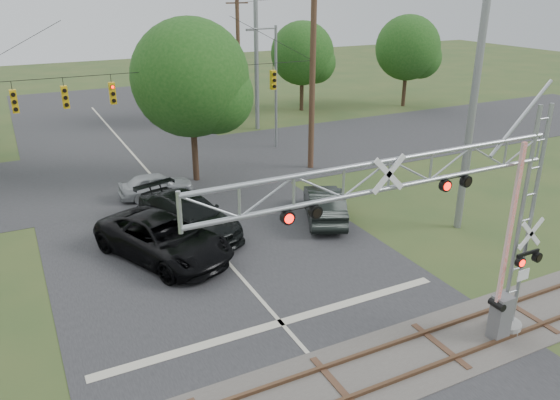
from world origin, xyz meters
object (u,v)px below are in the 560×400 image
crossing_gantry (447,220)px  sedan_silver (156,185)px  pickup_black (164,238)px  traffic_signal_span (173,88)px  car_dark (188,215)px  streetlight (274,81)px

crossing_gantry → sedan_silver: size_ratio=2.89×
crossing_gantry → pickup_black: (-5.47, 10.46, -3.87)m
pickup_black → sedan_silver: bearing=54.2°
crossing_gantry → traffic_signal_span: size_ratio=0.60×
car_dark → sedan_silver: 5.37m
pickup_black → streetlight: streetlight is taller
traffic_signal_span → streetlight: traffic_signal_span is taller
car_dark → sedan_silver: size_ratio=1.56×
pickup_black → car_dark: 2.55m
traffic_signal_span → pickup_black: size_ratio=2.94×
car_dark → pickup_black: bearing=-148.0°
crossing_gantry → sedan_silver: (-3.88, 17.72, -4.10)m
pickup_black → crossing_gantry: bearing=-85.9°
crossing_gantry → streetlight: bearing=75.2°
crossing_gantry → pickup_black: size_ratio=1.75×
pickup_black → sedan_silver: size_ratio=1.65×
traffic_signal_span → sedan_silver: traffic_signal_span is taller
traffic_signal_span → sedan_silver: bearing=-156.8°
crossing_gantry → traffic_signal_span: bearing=97.4°
traffic_signal_span → car_dark: 7.85m
crossing_gantry → sedan_silver: bearing=102.4°
traffic_signal_span → sedan_silver: (-1.51, -0.65, -5.07)m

